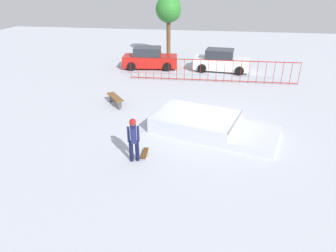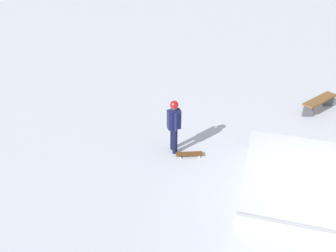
{
  "view_description": "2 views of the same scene",
  "coord_description": "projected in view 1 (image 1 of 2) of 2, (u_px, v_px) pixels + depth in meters",
  "views": [
    {
      "loc": [
        0.18,
        -12.63,
        6.06
      ],
      "look_at": [
        -1.51,
        -2.19,
        0.9
      ],
      "focal_mm": 31.67,
      "sensor_mm": 36.0,
      "label": 1
    },
    {
      "loc": [
        7.12,
        -3.75,
        6.82
      ],
      "look_at": [
        -2.39,
        -3.67,
        1.0
      ],
      "focal_mm": 41.09,
      "sensor_mm": 36.0,
      "label": 2
    }
  ],
  "objects": [
    {
      "name": "perimeter_fence",
      "position": [
        212.0,
        70.0,
        19.65
      ],
      "size": [
        11.13,
        0.37,
        1.5
      ],
      "rotation": [
        0.0,
        0.0,
        0.03
      ],
      "color": "maroon",
      "rests_on": "ground"
    },
    {
      "name": "parked_car_red",
      "position": [
        150.0,
        59.0,
        22.82
      ],
      "size": [
        4.26,
        2.28,
        1.6
      ],
      "rotation": [
        0.0,
        0.0,
        0.11
      ],
      "color": "red",
      "rests_on": "ground"
    },
    {
      "name": "ground_plane",
      "position": [
        207.0,
        125.0,
        13.89
      ],
      "size": [
        60.0,
        60.0,
        0.0
      ],
      "primitive_type": "plane",
      "color": "#B2B7C1"
    },
    {
      "name": "distant_tree",
      "position": [
        168.0,
        10.0,
        25.08
      ],
      "size": [
        2.2,
        2.2,
        5.07
      ],
      "color": "brown",
      "rests_on": "ground"
    },
    {
      "name": "skater",
      "position": [
        133.0,
        137.0,
        10.72
      ],
      "size": [
        0.43,
        0.43,
        1.73
      ],
      "rotation": [
        0.0,
        0.0,
        1.86
      ],
      "color": "black",
      "rests_on": "ground"
    },
    {
      "name": "park_bench",
      "position": [
        115.0,
        99.0,
        16.05
      ],
      "size": [
        1.31,
        1.5,
        0.48
      ],
      "rotation": [
        0.0,
        0.0,
        2.24
      ],
      "color": "brown",
      "rests_on": "ground"
    },
    {
      "name": "parked_car_white",
      "position": [
        221.0,
        61.0,
        22.07
      ],
      "size": [
        4.24,
        2.22,
        1.6
      ],
      "rotation": [
        0.0,
        0.0,
        -0.09
      ],
      "color": "white",
      "rests_on": "ground"
    },
    {
      "name": "skateboard",
      "position": [
        145.0,
        153.0,
        11.5
      ],
      "size": [
        0.3,
        0.81,
        0.09
      ],
      "rotation": [
        0.0,
        0.0,
        1.64
      ],
      "color": "#593314",
      "rests_on": "ground"
    },
    {
      "name": "skate_ramp",
      "position": [
        206.0,
        124.0,
        13.27
      ],
      "size": [
        5.91,
        3.99,
        0.74
      ],
      "rotation": [
        0.0,
        0.0,
        -0.28
      ],
      "color": "silver",
      "rests_on": "ground"
    }
  ]
}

